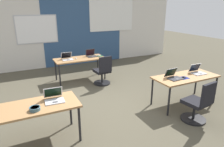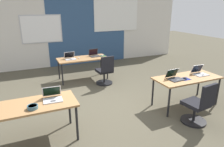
% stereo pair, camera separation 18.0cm
% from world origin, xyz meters
% --- Properties ---
extents(ground_plane, '(24.00, 24.00, 0.00)m').
position_xyz_m(ground_plane, '(0.00, 0.00, 0.00)').
color(ground_plane, '#4C4738').
extents(back_wall_assembly, '(10.00, 0.27, 2.80)m').
position_xyz_m(back_wall_assembly, '(0.03, 4.20, 1.41)').
color(back_wall_assembly, silver).
rests_on(back_wall_assembly, ground).
extents(desk_near_left, '(1.60, 0.70, 0.72)m').
position_xyz_m(desk_near_left, '(-1.75, -0.60, 0.66)').
color(desk_near_left, '#A37547').
rests_on(desk_near_left, ground).
extents(desk_near_right, '(1.60, 0.70, 0.72)m').
position_xyz_m(desk_near_right, '(1.75, -0.60, 0.66)').
color(desk_near_right, '#A37547').
rests_on(desk_near_right, ground).
extents(desk_far_center, '(1.60, 0.70, 0.72)m').
position_xyz_m(desk_far_center, '(0.00, 2.20, 0.66)').
color(desk_far_center, '#A37547').
rests_on(desk_far_center, ground).
extents(laptop_far_right, '(0.36, 0.30, 0.24)m').
position_xyz_m(laptop_far_right, '(0.43, 2.28, 0.77)').
color(laptop_far_right, '#333338').
rests_on(laptop_far_right, desk_far_center).
extents(mousepad_far_right, '(0.22, 0.19, 0.00)m').
position_xyz_m(mousepad_far_right, '(0.68, 2.21, 0.72)').
color(mousepad_far_right, '#23512D').
rests_on(mousepad_far_right, desk_far_center).
extents(mouse_far_right, '(0.08, 0.11, 0.03)m').
position_xyz_m(mouse_far_right, '(0.68, 2.21, 0.74)').
color(mouse_far_right, silver).
rests_on(mouse_far_right, mousepad_far_right).
extents(chair_far_right, '(0.52, 0.55, 0.92)m').
position_xyz_m(chair_far_right, '(0.48, 1.47, 0.38)').
color(chair_far_right, black).
rests_on(chair_far_right, ground).
extents(laptop_far_left, '(0.33, 0.32, 0.22)m').
position_xyz_m(laptop_far_left, '(-0.40, 2.22, 0.77)').
color(laptop_far_left, silver).
rests_on(laptop_far_left, desk_far_center).
extents(mouse_far_left, '(0.08, 0.11, 0.03)m').
position_xyz_m(mouse_far_left, '(-0.13, 2.19, 0.74)').
color(mouse_far_left, '#B2B2B7').
rests_on(mouse_far_left, desk_far_center).
extents(laptop_near_left_inner, '(0.35, 0.34, 0.22)m').
position_xyz_m(laptop_near_left_inner, '(-1.34, -0.55, 0.77)').
color(laptop_near_left_inner, silver).
rests_on(laptop_near_left_inner, desk_near_left).
extents(laptop_near_right_inner, '(0.35, 0.34, 0.22)m').
position_xyz_m(laptop_near_right_inner, '(1.38, -0.59, 0.77)').
color(laptop_near_right_inner, '#333338').
rests_on(laptop_near_right_inner, desk_near_right).
extents(mousepad_near_right_inner, '(0.22, 0.19, 0.00)m').
position_xyz_m(mousepad_near_right_inner, '(1.61, -0.68, 0.72)').
color(mousepad_near_right_inner, navy).
rests_on(mousepad_near_right_inner, desk_near_right).
extents(mouse_near_right_inner, '(0.08, 0.11, 0.03)m').
position_xyz_m(mouse_near_right_inner, '(1.61, -0.68, 0.74)').
color(mouse_near_right_inner, black).
rests_on(mouse_near_right_inner, mousepad_near_right_inner).
extents(chair_near_right_inner, '(0.52, 0.56, 0.92)m').
position_xyz_m(chair_near_right_inner, '(1.38, -1.36, 0.38)').
color(chair_near_right_inner, black).
rests_on(chair_near_right_inner, ground).
extents(laptop_near_right_end, '(0.34, 0.32, 0.22)m').
position_xyz_m(laptop_near_right_end, '(2.17, -0.56, 0.77)').
color(laptop_near_right_end, '#B7B7BC').
rests_on(laptop_near_right_end, desk_near_right).
extents(snack_bowl, '(0.18, 0.18, 0.06)m').
position_xyz_m(snack_bowl, '(-1.70, -0.77, 0.76)').
color(snack_bowl, '#3D6070').
rests_on(snack_bowl, desk_near_left).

